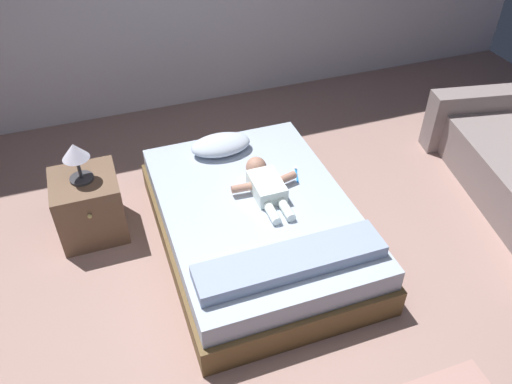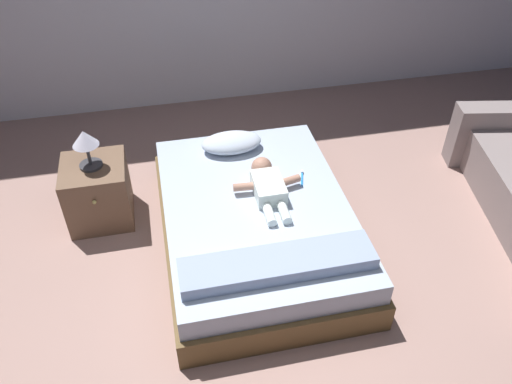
{
  "view_description": "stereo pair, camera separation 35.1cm",
  "coord_description": "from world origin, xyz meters",
  "views": [
    {
      "loc": [
        -0.75,
        -1.77,
        2.72
      ],
      "look_at": [
        0.16,
        0.78,
        0.48
      ],
      "focal_mm": 36.2,
      "sensor_mm": 36.0,
      "label": 1
    },
    {
      "loc": [
        -0.41,
        -1.86,
        2.72
      ],
      "look_at": [
        0.16,
        0.78,
        0.48
      ],
      "focal_mm": 36.2,
      "sensor_mm": 36.0,
      "label": 2
    }
  ],
  "objects": [
    {
      "name": "baby",
      "position": [
        0.27,
        0.88,
        0.44
      ],
      "size": [
        0.49,
        0.63,
        0.15
      ],
      "color": "white",
      "rests_on": "bed"
    },
    {
      "name": "bed",
      "position": [
        0.16,
        0.78,
        0.19
      ],
      "size": [
        1.31,
        1.87,
        0.38
      ],
      "color": "brown",
      "rests_on": "ground_plane"
    },
    {
      "name": "lamp",
      "position": [
        -0.94,
        1.3,
        0.7
      ],
      "size": [
        0.18,
        0.18,
        0.3
      ],
      "color": "#333338",
      "rests_on": "nightstand"
    },
    {
      "name": "toothbrush",
      "position": [
        0.55,
        0.97,
        0.39
      ],
      "size": [
        0.06,
        0.17,
        0.02
      ],
      "color": "#2689EE",
      "rests_on": "bed"
    },
    {
      "name": "pillow",
      "position": [
        0.11,
        1.45,
        0.45
      ],
      "size": [
        0.47,
        0.28,
        0.13
      ],
      "color": "silver",
      "rests_on": "bed"
    },
    {
      "name": "blanket",
      "position": [
        0.16,
        0.16,
        0.42
      ],
      "size": [
        1.18,
        0.26,
        0.09
      ],
      "color": "#8C9CBE",
      "rests_on": "bed"
    },
    {
      "name": "nightstand",
      "position": [
        -0.94,
        1.3,
        0.24
      ],
      "size": [
        0.46,
        0.49,
        0.49
      ],
      "color": "brown",
      "rests_on": "ground_plane"
    },
    {
      "name": "ground_plane",
      "position": [
        0.0,
        0.0,
        0.0
      ],
      "size": [
        8.0,
        8.0,
        0.0
      ],
      "primitive_type": "plane",
      "color": "gray"
    }
  ]
}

